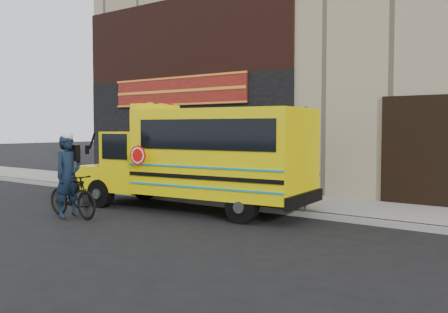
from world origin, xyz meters
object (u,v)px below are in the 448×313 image
at_px(sign_pole, 305,156).
at_px(bicycle, 72,195).
at_px(school_bus, 202,156).
at_px(cyclist, 68,178).

height_order(sign_pole, bicycle, sign_pole).
bearing_deg(school_bus, cyclist, -125.13).
relative_size(school_bus, sign_pole, 2.53).
height_order(school_bus, cyclist, school_bus).
xyz_separation_m(school_bus, cyclist, (-1.99, -2.82, -0.50)).
bearing_deg(bicycle, school_bus, -34.99).
xyz_separation_m(sign_pole, cyclist, (-4.65, -3.68, -0.55)).
xyz_separation_m(school_bus, sign_pole, (2.67, 0.85, 0.05)).
bearing_deg(sign_pole, cyclist, -141.69).
distance_m(school_bus, cyclist, 3.49).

